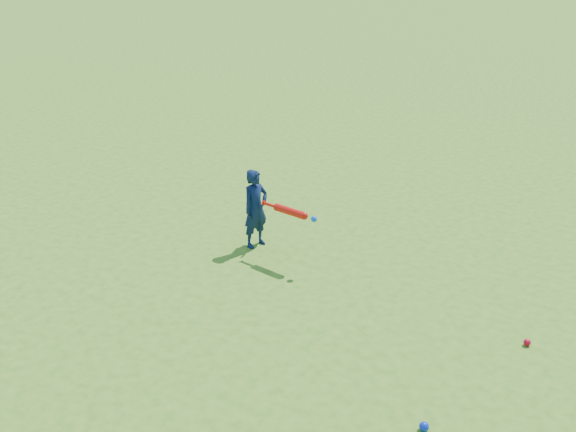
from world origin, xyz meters
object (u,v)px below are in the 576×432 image
(child, at_px, (256,209))
(bat_swing, at_px, (292,212))
(ground_ball_red, at_px, (527,342))
(ground_ball_blue, at_px, (424,427))

(child, height_order, bat_swing, child)
(ground_ball_red, bearing_deg, child, 173.59)
(child, height_order, ground_ball_red, child)
(child, xyz_separation_m, ground_ball_red, (3.31, -0.37, -0.45))
(ground_ball_blue, relative_size, bat_swing, 0.10)
(ground_ball_red, xyz_separation_m, ground_ball_blue, (-0.38, -1.56, 0.01))
(bat_swing, bearing_deg, ground_ball_red, 1.40)
(ground_ball_red, height_order, ground_ball_blue, ground_ball_blue)
(child, xyz_separation_m, bat_swing, (0.59, -0.12, 0.13))
(ground_ball_red, distance_m, bat_swing, 2.79)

